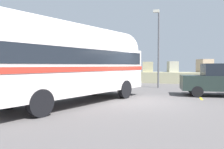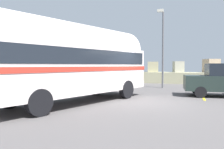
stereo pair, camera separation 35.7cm
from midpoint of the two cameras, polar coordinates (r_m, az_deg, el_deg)
name	(u,v)px [view 1 (the left image)]	position (r m, az deg, el deg)	size (l,w,h in m)	color
ground	(146,102)	(10.59, 8.11, -7.20)	(32.00, 26.00, 0.02)	#504C4C
breakwater	(162,75)	(22.24, 12.60, -0.25)	(31.36, 2.23, 2.39)	tan
vintage_coach	(74,59)	(10.20, -10.99, 3.92)	(5.23, 8.88, 3.70)	black
parked_car_nearest	(220,79)	(13.65, 25.96, -1.19)	(4.23, 2.03, 1.86)	black
lamp_post	(158,45)	(17.10, 11.55, 7.62)	(0.44, 1.03, 5.87)	#5B5B60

